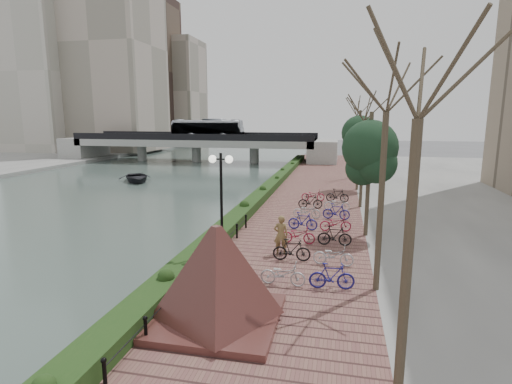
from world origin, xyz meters
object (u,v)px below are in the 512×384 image
(lamppost, at_px, (221,185))
(motorcycle, at_px, (234,276))
(boat, at_px, (136,177))
(granite_monument, at_px, (217,274))
(pedestrian, at_px, (281,235))

(lamppost, bearing_deg, motorcycle, -62.35)
(lamppost, relative_size, motorcycle, 3.10)
(lamppost, relative_size, boat, 1.02)
(granite_monument, relative_size, pedestrian, 2.77)
(motorcycle, distance_m, boat, 29.99)
(motorcycle, bearing_deg, lamppost, 94.54)
(granite_monument, xyz_separation_m, lamppost, (-1.23, 4.55, 1.92))
(granite_monument, bearing_deg, pedestrian, 81.46)
(lamppost, distance_m, motorcycle, 3.81)
(granite_monument, bearing_deg, boat, 122.90)
(lamppost, bearing_deg, boat, 125.87)
(motorcycle, relative_size, boat, 0.33)
(motorcycle, relative_size, pedestrian, 0.84)
(lamppost, height_order, motorcycle, lamppost)
(granite_monument, relative_size, lamppost, 1.06)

